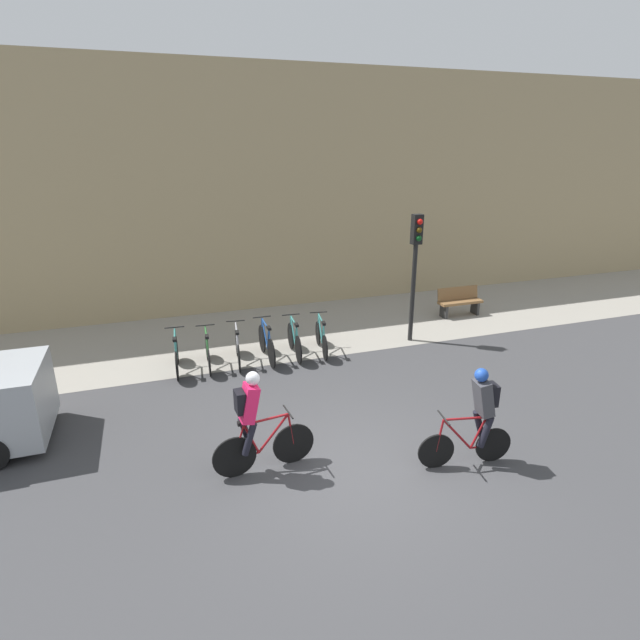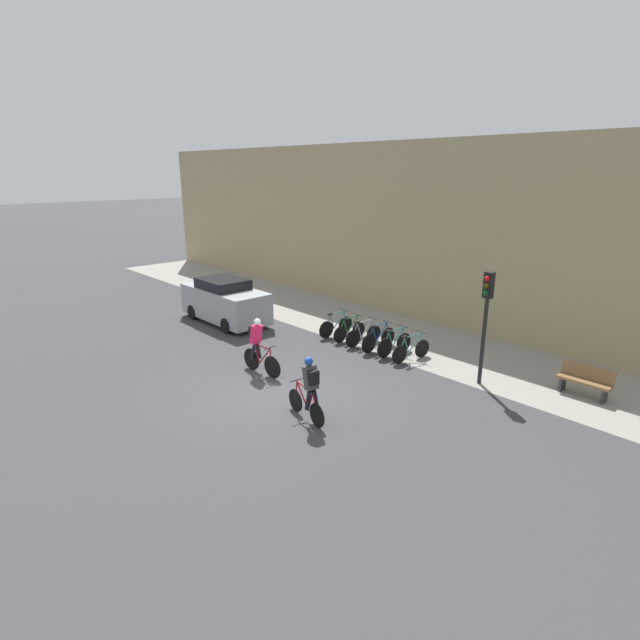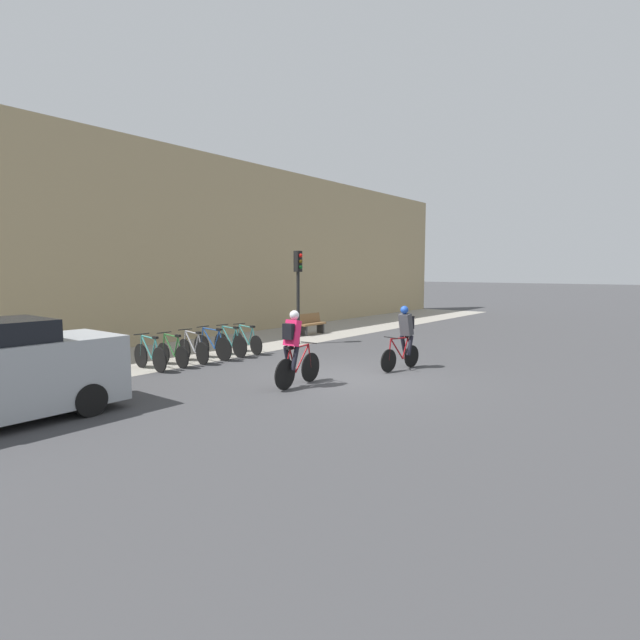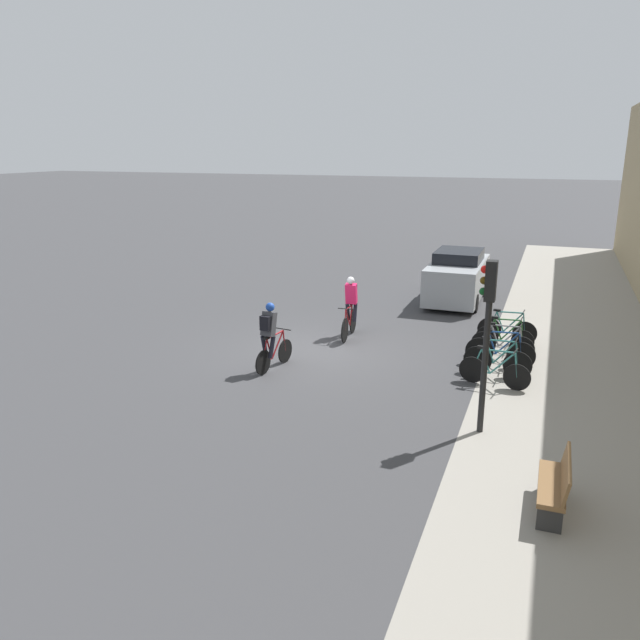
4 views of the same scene
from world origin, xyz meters
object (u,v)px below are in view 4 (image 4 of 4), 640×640
parked_bike_3 (500,351)px  parked_bike_5 (494,371)px  cyclist_pink (351,305)px  parked_bike_0 (507,329)px  parked_bike_2 (502,344)px  bench (555,485)px  parked_bike_1 (505,337)px  cyclist_grey (270,334)px  traffic_light_pole (488,315)px  parked_bike_4 (497,360)px  parked_car (457,277)px

parked_bike_3 → parked_bike_5: (1.44, -0.00, -0.03)m
cyclist_pink → parked_bike_0: bearing=102.3°
cyclist_pink → parked_bike_2: bearing=83.7°
parked_bike_0 → bench: parked_bike_0 is taller
parked_bike_0 → parked_bike_2: (1.44, -0.00, -0.01)m
parked_bike_1 → cyclist_pink: bearing=-87.0°
parked_bike_2 → cyclist_grey: bearing=-60.5°
traffic_light_pole → bench: (2.47, 1.41, -1.92)m
cyclist_grey → traffic_light_pole: size_ratio=0.51×
parked_bike_3 → bench: 6.63m
parked_bike_3 → parked_bike_4: (0.72, 0.00, -0.01)m
parked_bike_1 → parked_bike_0: bearing=180.0°
parked_bike_3 → traffic_light_pole: size_ratio=0.51×
cyclist_grey → parked_bike_4: size_ratio=1.06×
parked_bike_0 → parked_car: parked_car is taller
parked_bike_1 → parked_car: 5.67m
traffic_light_pole → parked_car: bearing=-168.9°
parked_bike_1 → traffic_light_pole: (5.46, -0.02, 2.00)m
cyclist_grey → bench: bearing=58.2°
cyclist_pink → parked_bike_5: (2.65, 4.39, -0.56)m
parked_bike_4 → cyclist_pink: bearing=-113.7°
parked_bike_1 → parked_bike_4: parked_bike_4 is taller
parked_bike_0 → parked_bike_1: (0.72, -0.00, -0.02)m
cyclist_grey → bench: 7.95m
parked_bike_0 → parked_car: 5.01m
parked_bike_0 → parked_bike_3: 2.16m
parked_bike_2 → cyclist_pink: bearing=-96.3°
cyclist_pink → traffic_light_pole: bearing=39.9°
bench → parked_car: parked_car is taller
parked_car → parked_bike_2: bearing=19.5°
parked_bike_3 → bench: bearing=12.1°
parked_bike_0 → parked_bike_1: 0.72m
parked_bike_0 → parked_bike_5: (3.60, -0.00, -0.01)m
parked_bike_1 → traffic_light_pole: traffic_light_pole is taller
parked_bike_1 → bench: (7.93, 1.39, 0.08)m
parked_bike_5 → traffic_light_pole: size_ratio=0.49×
cyclist_pink → parked_bike_4: (1.93, 4.39, -0.54)m
cyclist_grey → parked_bike_0: cyclist_grey is taller
parked_bike_3 → parked_bike_5: bearing=-0.1°
bench → parked_car: bearing=-165.1°
parked_bike_5 → parked_bike_1: bearing=180.0°
traffic_light_pole → bench: size_ratio=2.41×
parked_bike_2 → parked_car: parked_car is taller
parked_bike_1 → parked_bike_5: 2.88m
traffic_light_pole → parked_bike_2: bearing=179.8°
parked_bike_4 → parked_car: parked_car is taller
parked_bike_3 → parked_car: bearing=-162.4°
cyclist_pink → parked_bike_4: cyclist_pink is taller
parked_bike_3 → bench: size_ratio=1.23×
parked_bike_4 → traffic_light_pole: (3.30, -0.02, 1.97)m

